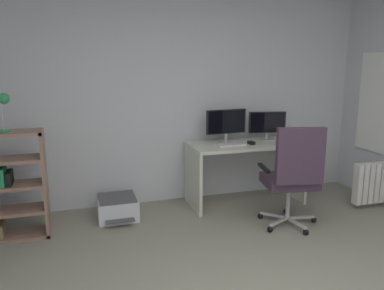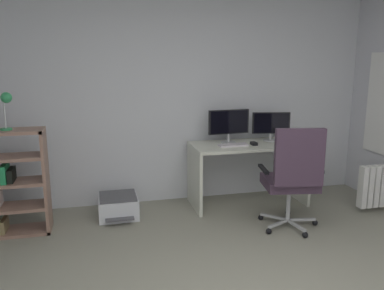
{
  "view_description": "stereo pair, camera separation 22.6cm",
  "coord_description": "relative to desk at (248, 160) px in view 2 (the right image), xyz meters",
  "views": [
    {
      "loc": [
        -1.15,
        -1.77,
        1.72
      ],
      "look_at": [
        0.04,
        2.14,
        0.83
      ],
      "focal_mm": 36.71,
      "sensor_mm": 36.0,
      "label": 1
    },
    {
      "loc": [
        -0.94,
        -1.83,
        1.72
      ],
      "look_at": [
        0.04,
        2.14,
        0.83
      ],
      "focal_mm": 36.71,
      "sensor_mm": 36.0,
      "label": 2
    }
  ],
  "objects": [
    {
      "name": "monitor_secondary",
      "position": [
        0.32,
        0.09,
        0.41
      ],
      "size": [
        0.46,
        0.18,
        0.35
      ],
      "color": "#B2B5B7",
      "rests_on": "desk"
    },
    {
      "name": "desk",
      "position": [
        0.0,
        0.0,
        0.0
      ],
      "size": [
        1.37,
        0.62,
        0.75
      ],
      "color": "silver",
      "rests_on": "ground"
    },
    {
      "name": "printer",
      "position": [
        -1.56,
        -0.06,
        -0.42
      ],
      "size": [
        0.43,
        0.51,
        0.25
      ],
      "color": "silver",
      "rests_on": "ground"
    },
    {
      "name": "monitor_main",
      "position": [
        -0.22,
        0.09,
        0.44
      ],
      "size": [
        0.51,
        0.18,
        0.4
      ],
      "color": "#B2B5B7",
      "rests_on": "desk"
    },
    {
      "name": "computer_mouse",
      "position": [
        0.03,
        -0.09,
        0.22
      ],
      "size": [
        0.06,
        0.1,
        0.03
      ],
      "primitive_type": "cube",
      "rotation": [
        0.0,
        0.0,
        0.0
      ],
      "color": "black",
      "rests_on": "desk"
    },
    {
      "name": "desk_lamp",
      "position": [
        -2.57,
        -0.24,
        0.78
      ],
      "size": [
        0.14,
        0.11,
        0.36
      ],
      "color": "#2F9656",
      "rests_on": "bookshelf"
    },
    {
      "name": "office_chair",
      "position": [
        0.14,
        -0.85,
        0.05
      ],
      "size": [
        0.65,
        0.62,
        1.09
      ],
      "color": "#B7BABC",
      "rests_on": "ground"
    },
    {
      "name": "keyboard",
      "position": [
        -0.23,
        -0.08,
        0.21
      ],
      "size": [
        0.35,
        0.15,
        0.02
      ],
      "primitive_type": "cube",
      "rotation": [
        0.0,
        0.0,
        0.05
      ],
      "color": "silver",
      "rests_on": "desk"
    },
    {
      "name": "wall_back",
      "position": [
        -0.81,
        0.41,
        0.73
      ],
      "size": [
        4.86,
        0.1,
        2.54
      ],
      "primitive_type": "cube",
      "color": "silver",
      "rests_on": "ground"
    }
  ]
}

